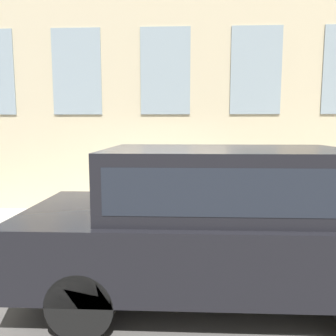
% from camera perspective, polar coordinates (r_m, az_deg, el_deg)
% --- Properties ---
extents(ground_plane, '(80.00, 80.00, 0.00)m').
position_cam_1_polar(ground_plane, '(5.91, -1.68, -14.44)').
color(ground_plane, '#514F4C').
extents(sidewalk, '(2.44, 60.00, 0.13)m').
position_cam_1_polar(sidewalk, '(7.04, -0.95, -10.31)').
color(sidewalk, '#B2ADA3').
rests_on(sidewalk, ground_plane).
extents(building_facade, '(0.33, 40.00, 7.14)m').
position_cam_1_polar(building_facade, '(8.21, -0.41, 16.89)').
color(building_facade, '#C6B793').
rests_on(building_facade, ground_plane).
extents(fire_hydrant, '(0.34, 0.45, 0.70)m').
position_cam_1_polar(fire_hydrant, '(6.31, 3.37, -8.43)').
color(fire_hydrant, gray).
rests_on(fire_hydrant, sidewalk).
extents(person, '(0.32, 0.21, 1.34)m').
position_cam_1_polar(person, '(6.35, -3.32, -4.17)').
color(person, '#998466').
rests_on(person, sidewalk).
extents(parked_truck_charcoal_near, '(2.05, 4.75, 1.91)m').
position_cam_1_polar(parked_truck_charcoal_near, '(4.23, 9.14, -7.87)').
color(parked_truck_charcoal_near, black).
rests_on(parked_truck_charcoal_near, ground_plane).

